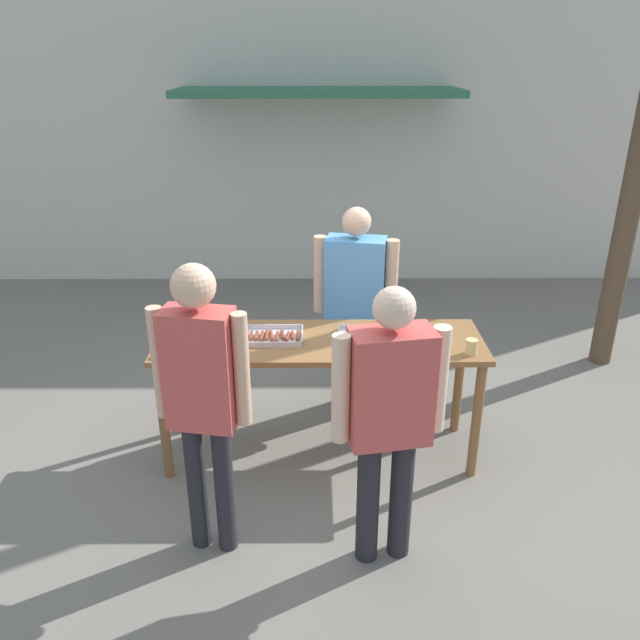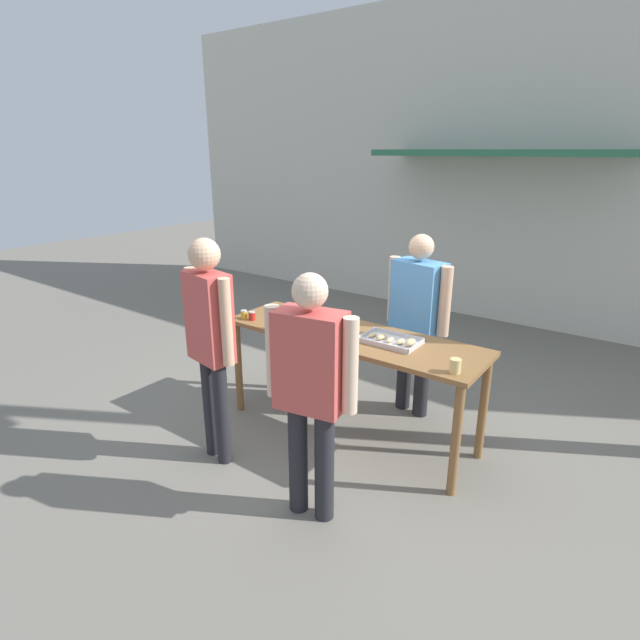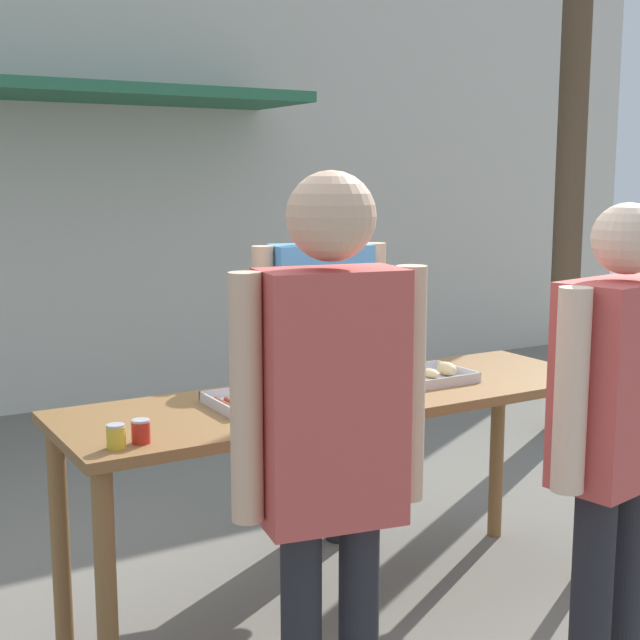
% 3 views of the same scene
% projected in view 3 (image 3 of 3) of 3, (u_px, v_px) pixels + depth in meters
% --- Properties ---
extents(ground_plane, '(24.00, 24.00, 0.00)m').
position_uv_depth(ground_plane, '(343.00, 611.00, 3.76)').
color(ground_plane, slate).
extents(building_facade_back, '(12.00, 1.11, 4.50)m').
position_uv_depth(building_facade_back, '(67.00, 117.00, 6.77)').
color(building_facade_back, beige).
rests_on(building_facade_back, ground).
extents(serving_table, '(2.31, 0.71, 0.95)m').
position_uv_depth(serving_table, '(344.00, 422.00, 3.62)').
color(serving_table, brown).
rests_on(serving_table, ground).
extents(food_tray_sausages, '(0.44, 0.31, 0.04)m').
position_uv_depth(food_tray_sausages, '(267.00, 400.00, 3.44)').
color(food_tray_sausages, silver).
rests_on(food_tray_sausages, serving_table).
extents(food_tray_buns, '(0.47, 0.31, 0.07)m').
position_uv_depth(food_tray_buns, '(418.00, 377.00, 3.81)').
color(food_tray_buns, silver).
rests_on(food_tray_buns, serving_table).
extents(condiment_jar_mustard, '(0.06, 0.06, 0.08)m').
position_uv_depth(condiment_jar_mustard, '(116.00, 436.00, 2.87)').
color(condiment_jar_mustard, gold).
rests_on(condiment_jar_mustard, serving_table).
extents(condiment_jar_ketchup, '(0.06, 0.06, 0.08)m').
position_uv_depth(condiment_jar_ketchup, '(141.00, 431.00, 2.93)').
color(condiment_jar_ketchup, '#B22319').
rests_on(condiment_jar_ketchup, serving_table).
extents(beer_cup, '(0.08, 0.08, 0.11)m').
position_uv_depth(beer_cup, '(569.00, 364.00, 3.91)').
color(beer_cup, '#DBC67A').
rests_on(beer_cup, serving_table).
extents(person_server_behind_table, '(0.66, 0.34, 1.74)m').
position_uv_depth(person_server_behind_table, '(320.00, 341.00, 4.31)').
color(person_server_behind_table, '#232328').
rests_on(person_server_behind_table, ground).
extents(person_customer_holding_hotdog, '(0.55, 0.28, 1.83)m').
position_uv_depth(person_customer_holding_hotdog, '(331.00, 438.00, 2.41)').
color(person_customer_holding_hotdog, '#232328').
rests_on(person_customer_holding_hotdog, ground).
extents(person_customer_with_cup, '(0.64, 0.32, 1.74)m').
position_uv_depth(person_customer_with_cup, '(617.00, 423.00, 2.87)').
color(person_customer_with_cup, '#232328').
rests_on(person_customer_with_cup, ground).
extents(utility_pole, '(1.10, 0.20, 5.70)m').
position_uv_depth(utility_pole, '(578.00, 4.00, 5.96)').
color(utility_pole, brown).
rests_on(utility_pole, ground).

